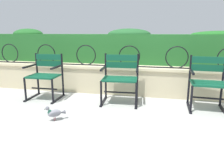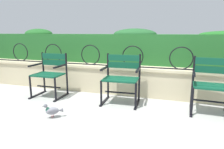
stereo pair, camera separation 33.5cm
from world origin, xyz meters
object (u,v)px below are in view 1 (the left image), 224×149
at_px(park_chair_left, 45,74).
at_px(pigeon_far_side, 55,113).
at_px(park_chair_centre, 120,77).
at_px(park_chair_right, 208,81).

height_order(park_chair_left, pigeon_far_side, park_chair_left).
bearing_deg(park_chair_centre, park_chair_left, -177.49).
relative_size(park_chair_left, park_chair_right, 0.97).
height_order(park_chair_centre, pigeon_far_side, park_chair_centre).
relative_size(park_chair_right, pigeon_far_side, 3.41).
height_order(park_chair_left, park_chair_right, park_chair_right).
distance_m(park_chair_left, pigeon_far_side, 1.17).
bearing_deg(park_chair_right, park_chair_centre, 179.34).
xyz_separation_m(park_chair_right, pigeon_far_side, (-2.23, -0.96, -0.35)).
xyz_separation_m(park_chair_left, pigeon_far_side, (0.65, -0.91, -0.35)).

